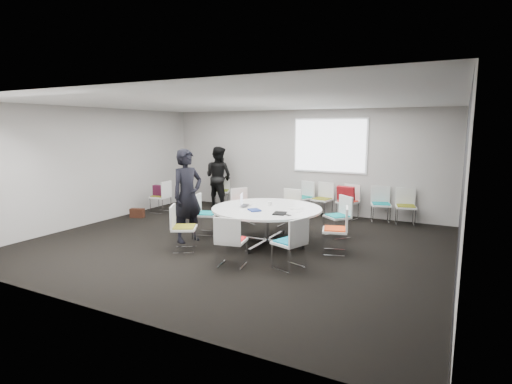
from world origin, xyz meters
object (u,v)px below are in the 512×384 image
at_px(chair_back_c, 348,208).
at_px(laptop, 247,206).
at_px(chair_ring_d, 244,214).
at_px(chair_back_a, 303,204).
at_px(chair_ring_c, 289,215).
at_px(chair_back_e, 405,214).
at_px(chair_ring_b, 338,224).
at_px(cup, 270,204).
at_px(conference_table, 267,217).
at_px(chair_ring_e, 206,222).
at_px(chair_back_b, 322,206).
at_px(chair_ring_g, 231,251).
at_px(chair_person_back, 222,197).
at_px(chair_ring_f, 184,237).
at_px(chair_spare_left, 161,203).
at_px(maroon_bag, 160,190).
at_px(chair_ring_h, 290,253).
at_px(chair_ring_a, 335,239).
at_px(person_main, 187,196).
at_px(person_back, 218,177).
at_px(brown_bag, 137,213).
at_px(chair_back_d, 381,211).

distance_m(chair_back_c, laptop, 3.27).
height_order(chair_ring_d, chair_back_a, same).
height_order(chair_ring_c, chair_back_e, same).
bearing_deg(chair_ring_b, cup, 77.08).
relative_size(chair_ring_c, chair_back_a, 1.00).
xyz_separation_m(conference_table, chair_ring_e, (-1.48, 0.01, -0.26)).
relative_size(conference_table, chair_ring_b, 2.51).
relative_size(chair_back_b, chair_back_e, 1.00).
distance_m(chair_ring_g, chair_person_back, 5.34).
distance_m(chair_ring_f, laptop, 1.43).
xyz_separation_m(chair_ring_b, chair_back_e, (1.14, 1.82, 0.00)).
bearing_deg(chair_person_back, chair_ring_c, 127.85).
height_order(chair_ring_c, chair_spare_left, same).
relative_size(chair_ring_d, maroon_bag, 2.20).
relative_size(chair_back_a, maroon_bag, 2.20).
xyz_separation_m(chair_ring_e, chair_back_b, (1.69, 2.92, 0.00)).
bearing_deg(laptop, chair_ring_f, 132.77).
bearing_deg(chair_back_e, chair_ring_h, 59.58).
xyz_separation_m(chair_person_back, laptop, (2.49, -2.96, 0.47)).
relative_size(chair_ring_a, maroon_bag, 2.20).
xyz_separation_m(chair_ring_a, chair_ring_e, (-2.91, 0.03, 0.00)).
bearing_deg(chair_ring_d, chair_ring_c, 136.97).
height_order(chair_ring_b, chair_back_a, same).
bearing_deg(maroon_bag, chair_back_b, 21.72).
xyz_separation_m(chair_back_a, person_main, (-1.16, -3.55, 0.67)).
bearing_deg(chair_spare_left, chair_back_a, -71.24).
height_order(chair_ring_a, chair_back_b, same).
xyz_separation_m(chair_ring_h, person_back, (-3.89, 3.90, 0.61)).
xyz_separation_m(chair_back_e, person_main, (-3.78, -3.53, 0.67)).
xyz_separation_m(chair_ring_f, chair_spare_left, (-2.70, 2.50, 0.00)).
bearing_deg(brown_bag, chair_ring_e, -11.77).
xyz_separation_m(chair_ring_c, maroon_bag, (-3.75, -0.14, 0.34)).
distance_m(person_main, cup, 1.69).
xyz_separation_m(person_main, laptop, (1.08, 0.55, -0.21)).
bearing_deg(chair_person_back, chair_back_d, 155.82).
bearing_deg(brown_bag, chair_ring_b, 6.19).
height_order(chair_ring_a, chair_back_a, same).
bearing_deg(conference_table, chair_back_d, 59.64).
relative_size(chair_ring_d, chair_back_b, 1.00).
distance_m(chair_back_b, chair_back_e, 2.08).
xyz_separation_m(chair_ring_e, laptop, (1.07, -0.08, 0.47)).
distance_m(chair_ring_b, person_main, 3.22).
relative_size(chair_ring_a, chair_back_b, 1.00).
xyz_separation_m(conference_table, cup, (-0.02, 0.19, 0.24)).
height_order(chair_ring_e, chair_ring_h, same).
bearing_deg(chair_back_d, maroon_bag, -0.76).
distance_m(chair_back_e, cup, 3.61).
bearing_deg(chair_ring_d, laptop, 60.54).
bearing_deg(brown_bag, chair_ring_a, -5.89).
bearing_deg(laptop, cup, -70.51).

